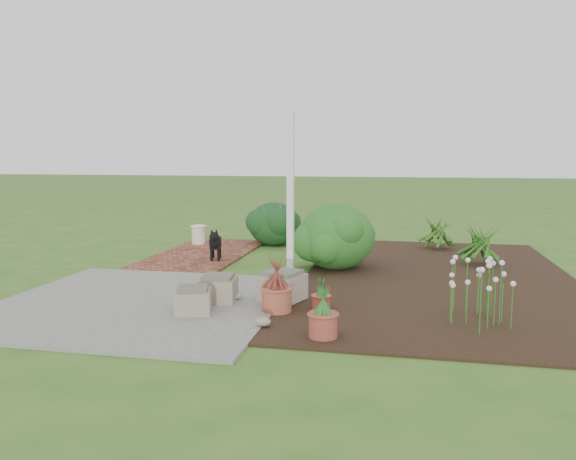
% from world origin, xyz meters
% --- Properties ---
extents(ground, '(80.00, 80.00, 0.00)m').
position_xyz_m(ground, '(0.00, 0.00, 0.00)').
color(ground, '#36601E').
rests_on(ground, ground).
extents(concrete_patio, '(3.50, 3.50, 0.04)m').
position_xyz_m(concrete_patio, '(-1.25, -1.75, 0.02)').
color(concrete_patio, slate).
rests_on(concrete_patio, ground).
extents(brick_path, '(1.60, 3.50, 0.04)m').
position_xyz_m(brick_path, '(-1.70, 1.75, 0.02)').
color(brick_path, brown).
rests_on(brick_path, ground).
extents(garden_bed, '(4.00, 7.00, 0.03)m').
position_xyz_m(garden_bed, '(2.50, 0.50, 0.01)').
color(garden_bed, black).
rests_on(garden_bed, ground).
extents(veranda_post, '(0.10, 0.10, 2.50)m').
position_xyz_m(veranda_post, '(0.30, 0.10, 1.25)').
color(veranda_post, white).
rests_on(veranda_post, ground).
extents(stone_trough_near, '(0.50, 0.50, 0.27)m').
position_xyz_m(stone_trough_near, '(-0.41, -2.11, 0.17)').
color(stone_trough_near, gray).
rests_on(stone_trough_near, concrete_patio).
extents(stone_trough_mid, '(0.62, 0.62, 0.32)m').
position_xyz_m(stone_trough_mid, '(0.48, -1.32, 0.20)').
color(stone_trough_mid, '#776F5C').
rests_on(stone_trough_mid, concrete_patio).
extents(stone_trough_far, '(0.48, 0.48, 0.29)m').
position_xyz_m(stone_trough_far, '(-0.29, -1.55, 0.18)').
color(stone_trough_far, gray).
rests_on(stone_trough_far, concrete_patio).
extents(black_dog, '(0.28, 0.59, 0.52)m').
position_xyz_m(black_dog, '(-1.25, 1.12, 0.35)').
color(black_dog, black).
rests_on(black_dog, brick_path).
extents(cream_ceramic_urn, '(0.33, 0.33, 0.37)m').
position_xyz_m(cream_ceramic_urn, '(-2.17, 2.75, 0.23)').
color(cream_ceramic_urn, beige).
rests_on(cream_ceramic_urn, brick_path).
extents(evergreen_shrub, '(1.38, 1.38, 1.07)m').
position_xyz_m(evergreen_shrub, '(0.89, 0.94, 0.57)').
color(evergreen_shrub, '#103F0E').
rests_on(evergreen_shrub, garden_bed).
extents(agapanthus_clump_back, '(1.19, 1.19, 0.85)m').
position_xyz_m(agapanthus_clump_back, '(3.24, 1.64, 0.46)').
color(agapanthus_clump_back, '#0F440D').
rests_on(agapanthus_clump_back, garden_bed).
extents(agapanthus_clump_front, '(0.96, 0.96, 0.79)m').
position_xyz_m(agapanthus_clump_front, '(2.62, 3.19, 0.43)').
color(agapanthus_clump_front, '#1C3812').
rests_on(agapanthus_clump_front, garden_bed).
extents(pink_flower_patch, '(1.16, 1.16, 0.69)m').
position_xyz_m(pink_flower_patch, '(2.83, -1.83, 0.37)').
color(pink_flower_patch, '#113D0F').
rests_on(pink_flower_patch, garden_bed).
extents(terracotta_pot_bronze, '(0.36, 0.36, 0.28)m').
position_xyz_m(terracotta_pot_bronze, '(0.52, -1.82, 0.17)').
color(terracotta_pot_bronze, '#9E4D35').
rests_on(terracotta_pot_bronze, garden_bed).
extents(terracotta_pot_small_left, '(0.27, 0.27, 0.18)m').
position_xyz_m(terracotta_pot_small_left, '(1.03, -1.64, 0.12)').
color(terracotta_pot_small_left, '#AD4A3A').
rests_on(terracotta_pot_small_left, garden_bed).
extents(terracotta_pot_small_right, '(0.38, 0.38, 0.25)m').
position_xyz_m(terracotta_pot_small_right, '(1.19, -2.64, 0.15)').
color(terracotta_pot_small_right, '#953E32').
rests_on(terracotta_pot_small_right, garden_bed).
extents(purple_flowering_bush, '(1.15, 1.15, 0.92)m').
position_xyz_m(purple_flowering_bush, '(-0.67, 3.20, 0.46)').
color(purple_flowering_bush, black).
rests_on(purple_flowering_bush, ground).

